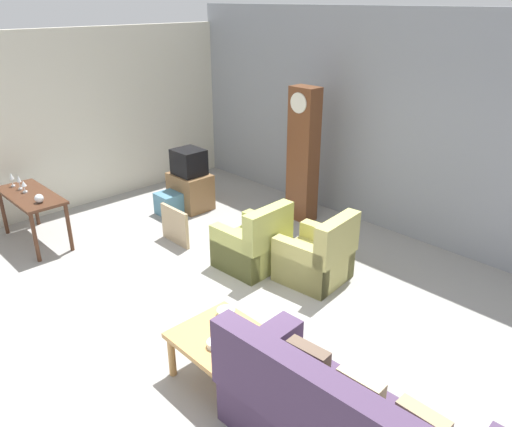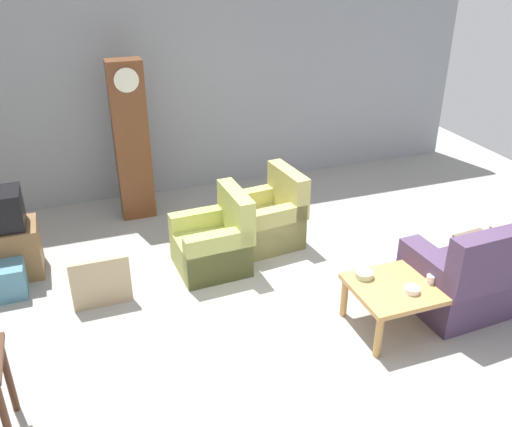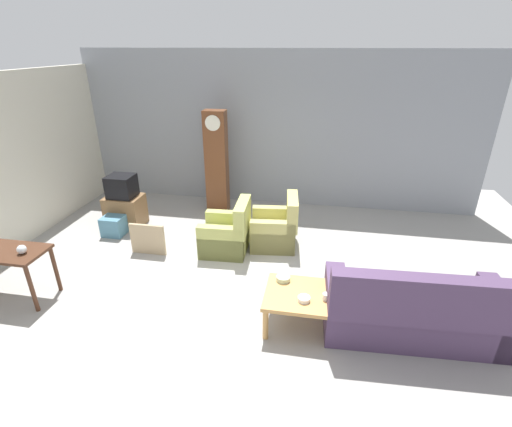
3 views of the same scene
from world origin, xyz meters
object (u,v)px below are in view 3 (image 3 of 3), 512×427
object	(u,v)px
armchair_olive_near	(227,235)
armchair_olive_far	(276,229)
grandfather_clock	(217,163)
bowl_shallow_green	(283,278)
tv_stand_cabinet	(126,211)
glass_dome_cloche	(22,249)
couch_floral	(415,312)
bowl_white_stacked	(304,299)
tv_crt	(122,186)
framed_picture_leaning	(148,239)
cup_blue_rimmed	(336,283)
cup_white_porcelain	(326,297)
storage_box_blue	(115,225)
coffee_table_wood	(304,298)

from	to	relation	value
armchair_olive_near	armchair_olive_far	distance (m)	0.86
armchair_olive_near	grandfather_clock	xyz separation A→B (m)	(-0.62, 1.65, 0.75)
bowl_shallow_green	tv_stand_cabinet	bearing A→B (deg)	148.36
armchair_olive_near	glass_dome_cloche	world-z (taller)	armchair_olive_near
couch_floral	grandfather_clock	world-z (taller)	grandfather_clock
bowl_white_stacked	tv_crt	bearing A→B (deg)	146.17
armchair_olive_near	framed_picture_leaning	distance (m)	1.34
armchair_olive_near	grandfather_clock	distance (m)	1.91
bowl_shallow_green	cup_blue_rimmed	bearing A→B (deg)	0.91
grandfather_clock	bowl_white_stacked	world-z (taller)	grandfather_clock
cup_white_porcelain	cup_blue_rimmed	xyz separation A→B (m)	(0.13, 0.31, -0.01)
storage_box_blue	cup_blue_rimmed	world-z (taller)	cup_blue_rimmed
grandfather_clock	tv_stand_cabinet	xyz separation A→B (m)	(-1.59, -1.02, -0.76)
coffee_table_wood	tv_stand_cabinet	world-z (taller)	tv_stand_cabinet
couch_floral	bowl_shallow_green	xyz separation A→B (m)	(-1.60, 0.19, 0.15)
tv_crt	storage_box_blue	bearing A→B (deg)	-94.06
tv_crt	cup_white_porcelain	world-z (taller)	tv_crt
storage_box_blue	glass_dome_cloche	distance (m)	2.14
armchair_olive_far	framed_picture_leaning	world-z (taller)	armchair_olive_far
grandfather_clock	armchair_olive_far	bearing A→B (deg)	-42.76
grandfather_clock	bowl_shallow_green	size ratio (longest dim) A/B	11.68
couch_floral	armchair_olive_near	world-z (taller)	couch_floral
bowl_shallow_green	armchair_olive_near	bearing A→B (deg)	128.14
couch_floral	bowl_white_stacked	xyz separation A→B (m)	(-1.31, -0.18, 0.15)
glass_dome_cloche	bowl_white_stacked	xyz separation A→B (m)	(3.71, 0.01, -0.30)
cup_blue_rimmed	bowl_white_stacked	size ratio (longest dim) A/B	0.60
armchair_olive_near	cup_white_porcelain	bearing A→B (deg)	-46.03
storage_box_blue	bowl_white_stacked	world-z (taller)	bowl_white_stacked
couch_floral	cup_blue_rimmed	world-z (taller)	couch_floral
tv_stand_cabinet	armchair_olive_near	bearing A→B (deg)	-15.92
grandfather_clock	framed_picture_leaning	xyz separation A→B (m)	(-0.68, -1.98, -0.79)
couch_floral	tv_stand_cabinet	distance (m)	5.40
bowl_shallow_green	grandfather_clock	bearing A→B (deg)	119.41
grandfather_clock	coffee_table_wood	bearing A→B (deg)	-58.63
armchair_olive_far	bowl_white_stacked	distance (m)	2.23
armchair_olive_far	framed_picture_leaning	size ratio (longest dim) A/B	1.53
armchair_olive_near	cup_blue_rimmed	xyz separation A→B (m)	(1.78, -1.40, 0.21)
bowl_white_stacked	bowl_shallow_green	xyz separation A→B (m)	(-0.29, 0.37, 0.00)
armchair_olive_far	cup_blue_rimmed	xyz separation A→B (m)	(0.99, -1.75, 0.21)
coffee_table_wood	cup_white_porcelain	distance (m)	0.30
couch_floral	tv_stand_cabinet	xyz separation A→B (m)	(-4.92, 2.23, -0.05)
couch_floral	tv_crt	bearing A→B (deg)	155.56
armchair_olive_near	cup_blue_rimmed	distance (m)	2.28
tv_stand_cabinet	storage_box_blue	distance (m)	0.41
tv_crt	grandfather_clock	bearing A→B (deg)	32.66
cup_blue_rimmed	tv_crt	bearing A→B (deg)	153.00
grandfather_clock	bowl_white_stacked	xyz separation A→B (m)	(2.02, -3.44, -0.55)
tv_crt	cup_white_porcelain	xyz separation A→B (m)	(3.86, -2.35, -0.29)
armchair_olive_far	tv_stand_cabinet	world-z (taller)	armchair_olive_far
armchair_olive_near	coffee_table_wood	bearing A→B (deg)	-49.76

